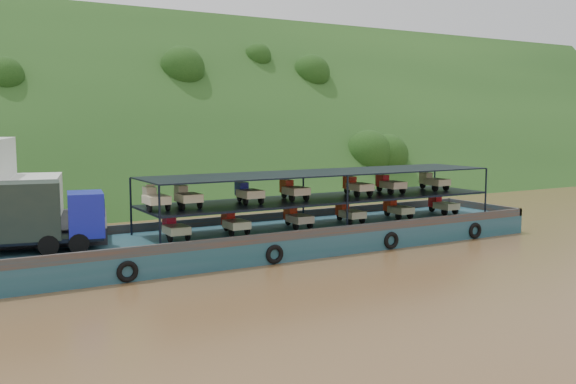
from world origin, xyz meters
TOP-DOWN VIEW (x-y plane):
  - ground at (0.00, 0.00)m, footprint 160.00×160.00m
  - hillside at (0.00, 36.00)m, footprint 140.00×39.60m
  - cargo_barge at (-5.28, 1.22)m, footprint 35.00×7.18m

SIDE VIEW (x-z plane):
  - ground at x=0.00m, z-range 0.00..0.00m
  - hillside at x=0.00m, z-range -19.80..19.80m
  - cargo_barge at x=-5.28m, z-range -1.18..3.53m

